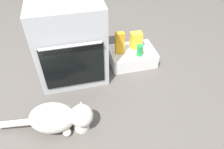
{
  "coord_description": "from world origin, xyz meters",
  "views": [
    {
      "loc": [
        0.01,
        -1.26,
        1.48
      ],
      "look_at": [
        0.33,
        0.07,
        0.25
      ],
      "focal_mm": 33.44,
      "sensor_mm": 36.0,
      "label": 1
    }
  ],
  "objects_px": {
    "juice_carton": "(120,43)",
    "soda_can": "(140,50)",
    "oven": "(70,41)",
    "cat": "(58,117)",
    "snack_bag": "(136,40)",
    "pantry_cabinet": "(132,56)",
    "food_bowl": "(81,125)"
  },
  "relations": [
    {
      "from": "pantry_cabinet",
      "to": "cat",
      "type": "bearing_deg",
      "value": -139.95
    },
    {
      "from": "cat",
      "to": "juice_carton",
      "type": "xyz_separation_m",
      "value": [
        0.68,
        0.69,
        0.14
      ]
    },
    {
      "from": "food_bowl",
      "to": "soda_can",
      "type": "xyz_separation_m",
      "value": [
        0.71,
        0.64,
        0.19
      ]
    },
    {
      "from": "oven",
      "to": "snack_bag",
      "type": "height_order",
      "value": "oven"
    },
    {
      "from": "cat",
      "to": "soda_can",
      "type": "xyz_separation_m",
      "value": [
        0.87,
        0.6,
        0.08
      ]
    },
    {
      "from": "cat",
      "to": "snack_bag",
      "type": "distance_m",
      "value": 1.16
    },
    {
      "from": "pantry_cabinet",
      "to": "soda_can",
      "type": "distance_m",
      "value": 0.18
    },
    {
      "from": "cat",
      "to": "juice_carton",
      "type": "bearing_deg",
      "value": 57.23
    },
    {
      "from": "soda_can",
      "to": "oven",
      "type": "bearing_deg",
      "value": 174.03
    },
    {
      "from": "oven",
      "to": "juice_carton",
      "type": "relative_size",
      "value": 3.3
    },
    {
      "from": "oven",
      "to": "pantry_cabinet",
      "type": "xyz_separation_m",
      "value": [
        0.65,
        0.03,
        -0.32
      ]
    },
    {
      "from": "pantry_cabinet",
      "to": "oven",
      "type": "bearing_deg",
      "value": -177.77
    },
    {
      "from": "snack_bag",
      "to": "soda_can",
      "type": "height_order",
      "value": "snack_bag"
    },
    {
      "from": "snack_bag",
      "to": "cat",
      "type": "bearing_deg",
      "value": -139.58
    },
    {
      "from": "cat",
      "to": "soda_can",
      "type": "height_order",
      "value": "soda_can"
    },
    {
      "from": "oven",
      "to": "cat",
      "type": "bearing_deg",
      "value": -105.23
    },
    {
      "from": "food_bowl",
      "to": "soda_can",
      "type": "bearing_deg",
      "value": 41.89
    },
    {
      "from": "pantry_cabinet",
      "to": "soda_can",
      "type": "bearing_deg",
      "value": -66.08
    },
    {
      "from": "pantry_cabinet",
      "to": "juice_carton",
      "type": "distance_m",
      "value": 0.25
    },
    {
      "from": "juice_carton",
      "to": "soda_can",
      "type": "bearing_deg",
      "value": -26.08
    },
    {
      "from": "cat",
      "to": "snack_bag",
      "type": "height_order",
      "value": "snack_bag"
    },
    {
      "from": "pantry_cabinet",
      "to": "cat",
      "type": "relative_size",
      "value": 0.63
    },
    {
      "from": "snack_bag",
      "to": "pantry_cabinet",
      "type": "bearing_deg",
      "value": -134.03
    },
    {
      "from": "oven",
      "to": "pantry_cabinet",
      "type": "relative_size",
      "value": 1.62
    },
    {
      "from": "juice_carton",
      "to": "snack_bag",
      "type": "bearing_deg",
      "value": 15.89
    },
    {
      "from": "oven",
      "to": "juice_carton",
      "type": "distance_m",
      "value": 0.51
    },
    {
      "from": "pantry_cabinet",
      "to": "soda_can",
      "type": "height_order",
      "value": "soda_can"
    },
    {
      "from": "cat",
      "to": "juice_carton",
      "type": "height_order",
      "value": "juice_carton"
    },
    {
      "from": "oven",
      "to": "food_bowl",
      "type": "height_order",
      "value": "oven"
    },
    {
      "from": "oven",
      "to": "cat",
      "type": "distance_m",
      "value": 0.74
    },
    {
      "from": "cat",
      "to": "pantry_cabinet",
      "type": "bearing_deg",
      "value": 51.82
    },
    {
      "from": "oven",
      "to": "soda_can",
      "type": "xyz_separation_m",
      "value": [
        0.69,
        -0.07,
        -0.18
      ]
    }
  ]
}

